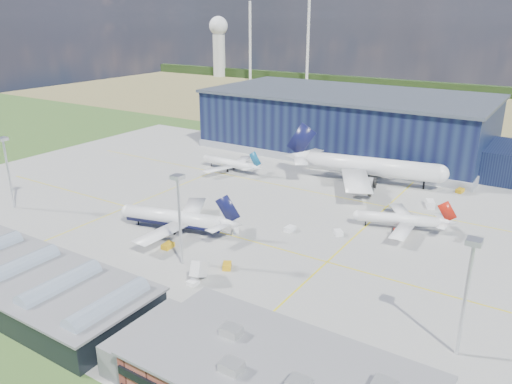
{
  "coord_description": "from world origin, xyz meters",
  "views": [
    {
      "loc": [
        85.08,
        -113.1,
        58.15
      ],
      "look_at": [
        7.05,
        8.53,
        6.68
      ],
      "focal_mm": 35.0,
      "sensor_mm": 36.0,
      "label": 1
    }
  ],
  "objects_px": {
    "light_mast_center": "(179,205)",
    "gse_tug_a": "(227,266)",
    "hangar": "(352,125)",
    "gse_tug_b": "(168,246)",
    "gse_tug_c": "(460,191)",
    "airliner_red": "(399,214)",
    "gse_van_a": "(231,228)",
    "gse_cart_a": "(290,229)",
    "car_a": "(91,279)",
    "airliner_regional": "(229,159)",
    "airliner_navy": "(173,210)",
    "airstair": "(199,273)",
    "gse_van_b": "(430,204)",
    "light_mast_east": "(468,279)",
    "light_mast_west": "(6,161)",
    "gse_cart_b": "(338,233)",
    "airliner_widebody": "(371,157)"
  },
  "relations": [
    {
      "from": "airliner_regional",
      "to": "gse_van_a",
      "type": "height_order",
      "value": "airliner_regional"
    },
    {
      "from": "hangar",
      "to": "gse_cart_a",
      "type": "height_order",
      "value": "hangar"
    },
    {
      "from": "airliner_navy",
      "to": "hangar",
      "type": "bearing_deg",
      "value": -107.69
    },
    {
      "from": "light_mast_east",
      "to": "airliner_widebody",
      "type": "distance_m",
      "value": 97.97
    },
    {
      "from": "airliner_regional",
      "to": "gse_van_b",
      "type": "distance_m",
      "value": 77.68
    },
    {
      "from": "gse_van_b",
      "to": "airstair",
      "type": "bearing_deg",
      "value": -136.93
    },
    {
      "from": "hangar",
      "to": "airstair",
      "type": "relative_size",
      "value": 25.76
    },
    {
      "from": "light_mast_west",
      "to": "gse_van_b",
      "type": "height_order",
      "value": "light_mast_west"
    },
    {
      "from": "gse_tug_c",
      "to": "gse_cart_b",
      "type": "bearing_deg",
      "value": -99.42
    },
    {
      "from": "airliner_red",
      "to": "gse_van_a",
      "type": "height_order",
      "value": "airliner_red"
    },
    {
      "from": "airliner_regional",
      "to": "gse_van_a",
      "type": "distance_m",
      "value": 59.44
    },
    {
      "from": "hangar",
      "to": "car_a",
      "type": "xyz_separation_m",
      "value": [
        -5.04,
        -142.8,
        -11.07
      ]
    },
    {
      "from": "light_mast_east",
      "to": "gse_tug_c",
      "type": "relative_size",
      "value": 7.17
    },
    {
      "from": "gse_van_a",
      "to": "gse_van_b",
      "type": "xyz_separation_m",
      "value": [
        42.6,
        50.09,
        0.07
      ]
    },
    {
      "from": "airliner_widebody",
      "to": "gse_cart_a",
      "type": "relative_size",
      "value": 18.84
    },
    {
      "from": "light_mast_east",
      "to": "gse_cart_a",
      "type": "bearing_deg",
      "value": 148.78
    },
    {
      "from": "light_mast_center",
      "to": "airliner_red",
      "type": "distance_m",
      "value": 63.59
    },
    {
      "from": "gse_van_a",
      "to": "gse_cart_a",
      "type": "height_order",
      "value": "gse_van_a"
    },
    {
      "from": "gse_van_a",
      "to": "gse_van_b",
      "type": "height_order",
      "value": "gse_van_b"
    },
    {
      "from": "hangar",
      "to": "gse_van_b",
      "type": "distance_m",
      "value": 72.6
    },
    {
      "from": "gse_tug_a",
      "to": "gse_tug_c",
      "type": "xyz_separation_m",
      "value": [
        35.81,
        88.16,
        0.02
      ]
    },
    {
      "from": "gse_tug_a",
      "to": "gse_cart_b",
      "type": "height_order",
      "value": "gse_tug_a"
    },
    {
      "from": "light_mast_east",
      "to": "gse_tug_b",
      "type": "bearing_deg",
      "value": 176.52
    },
    {
      "from": "gse_cart_b",
      "to": "airstair",
      "type": "bearing_deg",
      "value": -152.51
    },
    {
      "from": "gse_van_a",
      "to": "airliner_navy",
      "type": "bearing_deg",
      "value": 136.38
    },
    {
      "from": "light_mast_center",
      "to": "gse_van_a",
      "type": "bearing_deg",
      "value": 92.41
    },
    {
      "from": "gse_cart_a",
      "to": "car_a",
      "type": "distance_m",
      "value": 55.58
    },
    {
      "from": "airliner_regional",
      "to": "gse_tug_c",
      "type": "bearing_deg",
      "value": -162.3
    },
    {
      "from": "light_mast_east",
      "to": "airliner_regional",
      "type": "relative_size",
      "value": 0.79
    },
    {
      "from": "gse_tug_b",
      "to": "gse_van_b",
      "type": "xyz_separation_m",
      "value": [
        50.39,
        67.67,
        0.42
      ]
    },
    {
      "from": "hangar",
      "to": "car_a",
      "type": "height_order",
      "value": "hangar"
    },
    {
      "from": "light_mast_center",
      "to": "airliner_regional",
      "type": "height_order",
      "value": "light_mast_center"
    },
    {
      "from": "light_mast_east",
      "to": "gse_tug_b",
      "type": "relative_size",
      "value": 7.03
    },
    {
      "from": "light_mast_west",
      "to": "airliner_navy",
      "type": "distance_m",
      "value": 57.51
    },
    {
      "from": "hangar",
      "to": "gse_cart_b",
      "type": "xyz_separation_m",
      "value": [
        32.91,
        -88.3,
        -10.94
      ]
    },
    {
      "from": "airliner_red",
      "to": "gse_van_b",
      "type": "height_order",
      "value": "airliner_red"
    },
    {
      "from": "gse_tug_a",
      "to": "gse_cart_a",
      "type": "relative_size",
      "value": 1.02
    },
    {
      "from": "hangar",
      "to": "gse_tug_b",
      "type": "xyz_separation_m",
      "value": [
        -1.52,
        -120.33,
        -10.91
      ]
    },
    {
      "from": "gse_cart_a",
      "to": "gse_van_b",
      "type": "xyz_separation_m",
      "value": [
        28.73,
        40.6,
        0.43
      ]
    },
    {
      "from": "light_mast_east",
      "to": "light_mast_west",
      "type": "bearing_deg",
      "value": 180.0
    },
    {
      "from": "airliner_widebody",
      "to": "gse_tug_c",
      "type": "height_order",
      "value": "airliner_widebody"
    },
    {
      "from": "gse_tug_b",
      "to": "gse_tug_c",
      "type": "height_order",
      "value": "gse_tug_b"
    },
    {
      "from": "light_mast_center",
      "to": "airliner_red",
      "type": "relative_size",
      "value": 0.79
    },
    {
      "from": "airliner_widebody",
      "to": "gse_van_b",
      "type": "relative_size",
      "value": 12.26
    },
    {
      "from": "light_mast_center",
      "to": "gse_cart_a",
      "type": "bearing_deg",
      "value": 67.69
    },
    {
      "from": "light_mast_center",
      "to": "gse_tug_a",
      "type": "relative_size",
      "value": 7.05
    },
    {
      "from": "gse_cart_a",
      "to": "gse_cart_b",
      "type": "relative_size",
      "value": 1.02
    },
    {
      "from": "gse_tug_a",
      "to": "gse_tug_b",
      "type": "height_order",
      "value": "gse_tug_b"
    },
    {
      "from": "airliner_navy",
      "to": "airliner_widebody",
      "type": "height_order",
      "value": "airliner_widebody"
    },
    {
      "from": "airliner_regional",
      "to": "airliner_navy",
      "type": "bearing_deg",
      "value": 113.28
    }
  ]
}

